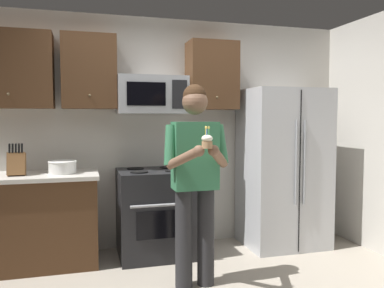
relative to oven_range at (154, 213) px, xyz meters
The scene contains 10 objects.
wall_back 0.94m from the oven_range, 69.02° to the left, with size 4.40×0.10×2.60m, color beige.
oven_range is the anchor object (origin of this frame).
microwave 1.26m from the oven_range, 89.98° to the left, with size 0.74×0.41×0.40m.
refrigerator 1.56m from the oven_range, ahead, with size 0.90×0.75×1.80m.
cabinet_row_upper 1.60m from the oven_range, 163.43° to the left, with size 2.78×0.36×0.76m.
counter_left 1.30m from the oven_range, behind, with size 1.44×0.66×0.92m.
knife_block 1.46m from the oven_range, behind, with size 0.16×0.15×0.32m.
bowl_large_white 1.06m from the oven_range, behind, with size 0.28×0.28×0.13m.
person 1.04m from the oven_range, 76.90° to the right, with size 0.60×0.48×1.76m.
cupcake 1.47m from the oven_range, 80.42° to the right, with size 0.09×0.09×0.17m.
Camera 1 is at (-0.88, -2.73, 1.47)m, focal length 36.72 mm.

